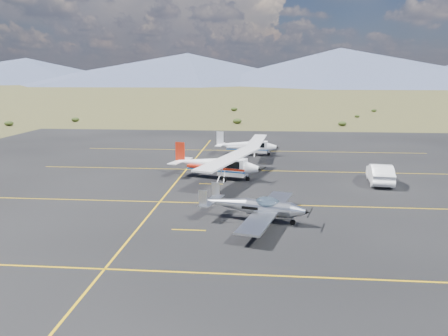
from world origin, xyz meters
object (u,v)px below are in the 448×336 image
(aircraft_plain, at_px, (247,145))
(aircraft_low_wing, at_px, (257,207))
(aircraft_cessna, at_px, (217,163))
(sedan, at_px, (380,174))

(aircraft_plain, bearing_deg, aircraft_low_wing, -81.50)
(aircraft_low_wing, relative_size, aircraft_cessna, 0.76)
(aircraft_low_wing, bearing_deg, aircraft_cessna, 122.52)
(aircraft_low_wing, xyz_separation_m, aircraft_plain, (-1.40, 22.69, 0.22))
(aircraft_plain, bearing_deg, sedan, -41.79)
(aircraft_cessna, relative_size, aircraft_plain, 1.14)
(aircraft_low_wing, height_order, sedan, aircraft_low_wing)
(aircraft_cessna, xyz_separation_m, aircraft_plain, (2.18, 11.58, -0.18))
(aircraft_low_wing, bearing_deg, aircraft_plain, 108.20)
(aircraft_cessna, distance_m, sedan, 13.60)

